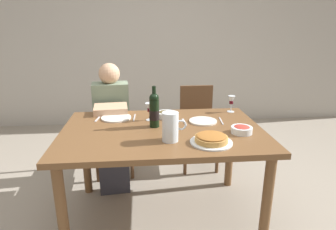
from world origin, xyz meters
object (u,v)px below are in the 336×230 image
dining_table (163,140)px  dinner_plate_right_setting (203,121)px  chair_right (198,121)px  diner_left (112,122)px  wine_bottle (154,110)px  salad_bowl (242,129)px  wine_glass_left_diner (231,101)px  chair_left (113,125)px  dinner_plate_left_setting (116,118)px  baked_tart (211,139)px  olive_bowl (166,114)px  wine_glass_right_diner (150,108)px  water_pitcher (170,128)px

dining_table → dinner_plate_right_setting: bearing=22.1°
dining_table → chair_right: 1.03m
diner_left → dining_table: bearing=119.9°
wine_bottle → diner_left: bearing=124.0°
salad_bowl → chair_right: size_ratio=0.17×
wine_glass_left_diner → chair_left: bearing=156.5°
dining_table → dinner_plate_left_setting: 0.48m
wine_bottle → dinner_plate_right_setting: size_ratio=1.42×
chair_left → baked_tart: bearing=118.2°
olive_bowl → chair_left: size_ratio=0.18×
wine_bottle → dinner_plate_right_setting: 0.42m
dinner_plate_left_setting → chair_right: 1.06m
olive_bowl → chair_right: chair_right is taller
wine_bottle → salad_bowl: wine_bottle is taller
dining_table → salad_bowl: size_ratio=9.90×
dining_table → wine_bottle: bearing=133.7°
dinner_plate_left_setting → chair_left: chair_left is taller
dinner_plate_right_setting → salad_bowl: bearing=-50.3°
wine_glass_left_diner → baked_tart: bearing=-116.6°
wine_glass_left_diner → chair_left: (-1.10, 0.48, -0.37)m
diner_left → chair_left: bearing=-90.9°
wine_bottle → olive_bowl: bearing=64.3°
wine_bottle → olive_bowl: (0.11, 0.22, -0.10)m
wine_bottle → chair_left: bearing=116.5°
wine_glass_right_diner → dinner_plate_right_setting: 0.44m
diner_left → olive_bowl: bearing=139.3°
dinner_plate_right_setting → chair_left: bearing=137.6°
water_pitcher → dinner_plate_left_setting: water_pitcher is taller
dining_table → chair_left: bearing=117.9°
baked_tart → wine_glass_right_diner: size_ratio=1.95×
diner_left → chair_right: (0.89, 0.29, -0.12)m
dinner_plate_left_setting → dinner_plate_right_setting: (0.70, -0.15, 0.00)m
wine_glass_right_diner → dinner_plate_right_setting: bearing=-10.9°
wine_bottle → wine_glass_right_diner: bearing=100.6°
dining_table → chair_right: size_ratio=1.72×
baked_tart → olive_bowl: size_ratio=1.80×
baked_tart → dinner_plate_right_setting: (0.03, 0.43, -0.02)m
dining_table → wine_bottle: (-0.06, 0.06, 0.22)m
wine_bottle → chair_left: wine_bottle is taller
diner_left → chair_right: 0.94m
wine_glass_right_diner → salad_bowl: bearing=-28.5°
salad_bowl → wine_glass_right_diner: bearing=151.5°
water_pitcher → baked_tart: 0.28m
diner_left → dinner_plate_right_setting: bearing=142.6°
baked_tart → dinner_plate_right_setting: baked_tart is taller
baked_tart → dinner_plate_right_setting: bearing=85.3°
salad_bowl → diner_left: size_ratio=0.13×
baked_tart → wine_glass_right_diner: bearing=127.4°
wine_glass_left_diner → chair_right: 0.67m
olive_bowl → dinner_plate_left_setting: 0.41m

